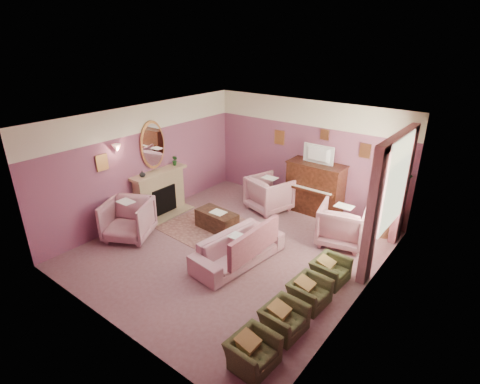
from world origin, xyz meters
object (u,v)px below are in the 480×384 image
Objects in this scene: piano at (315,189)px; floral_armchair_front at (128,218)px; sofa at (238,244)px; floral_armchair_left at (269,192)px; television at (317,153)px; olive_chair_a at (253,348)px; olive_chair_c at (310,289)px; side_table at (381,219)px; olive_chair_d at (331,267)px; olive_chair_b at (284,315)px; coffee_table at (217,220)px; floral_armchair_right at (342,223)px.

piano reaches higher than floral_armchair_front.
floral_armchair_left reaches higher than sofa.
television reaches higher than olive_chair_a.
floral_armchair_front is at bearing -118.01° from floral_armchair_left.
side_table reaches higher than olive_chair_c.
olive_chair_d is at bearing -56.59° from piano.
floral_armchair_front is 5.79m from side_table.
television is 1.18× the size of olive_chair_a.
floral_armchair_left reaches higher than side_table.
floral_armchair_left is 1.49× the size of olive_chair_d.
piano reaches higher than olive_chair_d.
floral_armchair_left is 1.44× the size of side_table.
television is 1.14× the size of side_table.
olive_chair_b is at bearing 90.00° from olive_chair_a.
floral_armchair_left is 3.59m from floral_armchair_front.
coffee_table is 1.00× the size of floral_armchair_left.
olive_chair_a is 1.00× the size of olive_chair_c.
television is 4.57m from olive_chair_b.
television reaches higher than olive_chair_b.
side_table is at bearing 87.90° from olive_chair_c.
piano is at bearing 58.68° from coffee_table.
coffee_table is 1.72m from floral_armchair_left.
television is at bearing -179.67° from side_table.
floral_armchair_right is (1.21, -1.00, -1.10)m from television.
coffee_table is 3.01m from olive_chair_d.
coffee_table is 1.48× the size of olive_chair_b.
floral_armchair_left is 4.39m from olive_chair_b.
olive_chair_d is 0.97× the size of side_table.
olive_chair_a is at bearing -91.39° from side_table.
floral_armchair_right is 1.44× the size of side_table.
floral_armchair_right is 2.29m from olive_chair_c.
piano is 3.04m from sofa.
olive_chair_c is 0.82m from olive_chair_d.
floral_armchair_left is 3.23m from olive_chair_d.
olive_chair_b is (1.63, -4.06, -1.31)m from television.
television is at bearing 123.95° from olive_chair_d.
olive_chair_a is (1.63, -4.88, -1.31)m from television.
olive_chair_a is (3.00, -2.68, 0.07)m from coffee_table.
television is 3.20m from olive_chair_d.
floral_armchair_front reaches higher than olive_chair_d.
sofa is 2.02× the size of floral_armchair_left.
olive_chair_c is 1.00× the size of olive_chair_d.
floral_armchair_left and floral_armchair_front have the same top height.
coffee_table is at bearing 148.24° from sofa.
floral_armchair_right is at bearing 56.00° from sofa.
floral_armchair_left is 2.25m from floral_armchair_right.
olive_chair_a is 4.89m from side_table.
olive_chair_d is at bearing -92.80° from side_table.
television is 1.18× the size of olive_chair_d.
piano reaches higher than side_table.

